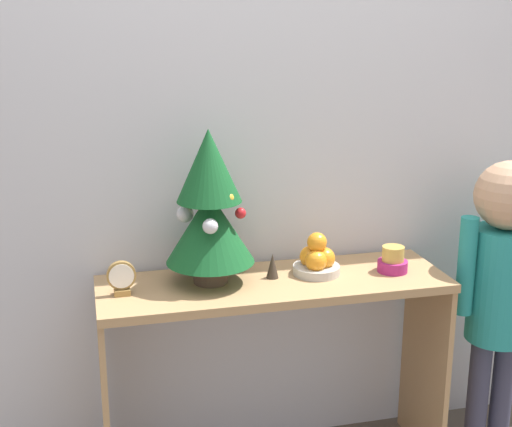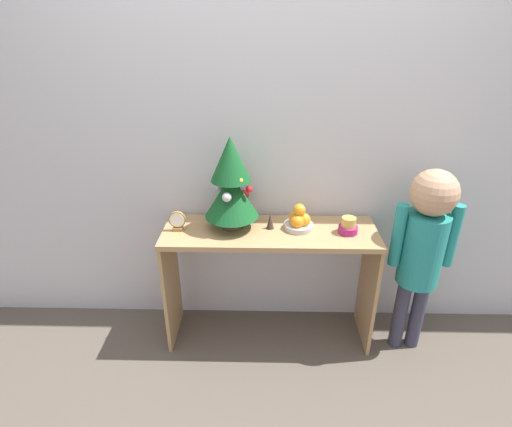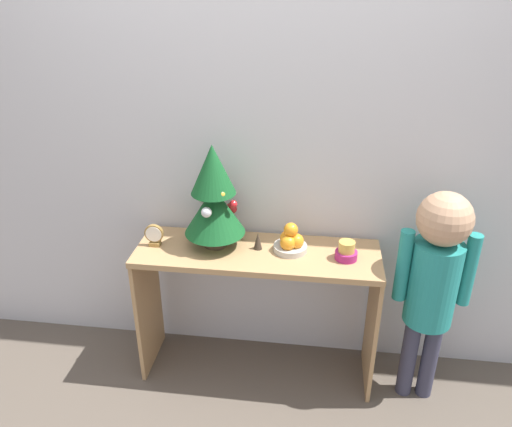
{
  "view_description": "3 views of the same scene",
  "coord_description": "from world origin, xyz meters",
  "px_view_note": "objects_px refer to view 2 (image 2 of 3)",
  "views": [
    {
      "loc": [
        -0.61,
        -2.01,
        1.63
      ],
      "look_at": [
        -0.06,
        0.21,
        0.98
      ],
      "focal_mm": 50.0,
      "sensor_mm": 36.0,
      "label": 1
    },
    {
      "loc": [
        -0.03,
        -1.77,
        1.81
      ],
      "look_at": [
        -0.08,
        0.16,
        0.87
      ],
      "focal_mm": 28.0,
      "sensor_mm": 36.0,
      "label": 2
    },
    {
      "loc": [
        0.27,
        -1.9,
        1.99
      ],
      "look_at": [
        -0.0,
        0.17,
        0.96
      ],
      "focal_mm": 35.0,
      "sensor_mm": 36.0,
      "label": 3
    }
  ],
  "objects_px": {
    "singing_bowl": "(348,226)",
    "desk_clock": "(177,221)",
    "figurine": "(271,221)",
    "mini_tree": "(231,184)",
    "fruit_bowl": "(299,221)",
    "child_figure": "(424,240)"
  },
  "relations": [
    {
      "from": "singing_bowl",
      "to": "desk_clock",
      "type": "relative_size",
      "value": 0.93
    },
    {
      "from": "figurine",
      "to": "desk_clock",
      "type": "bearing_deg",
      "value": -176.26
    },
    {
      "from": "figurine",
      "to": "mini_tree",
      "type": "bearing_deg",
      "value": 177.3
    },
    {
      "from": "fruit_bowl",
      "to": "singing_bowl",
      "type": "distance_m",
      "value": 0.27
    },
    {
      "from": "singing_bowl",
      "to": "figurine",
      "type": "relative_size",
      "value": 1.22
    },
    {
      "from": "singing_bowl",
      "to": "child_figure",
      "type": "height_order",
      "value": "child_figure"
    },
    {
      "from": "desk_clock",
      "to": "figurine",
      "type": "relative_size",
      "value": 1.31
    },
    {
      "from": "mini_tree",
      "to": "desk_clock",
      "type": "distance_m",
      "value": 0.37
    },
    {
      "from": "singing_bowl",
      "to": "figurine",
      "type": "bearing_deg",
      "value": 174.4
    },
    {
      "from": "child_figure",
      "to": "figurine",
      "type": "bearing_deg",
      "value": 173.37
    },
    {
      "from": "mini_tree",
      "to": "desk_clock",
      "type": "height_order",
      "value": "mini_tree"
    },
    {
      "from": "singing_bowl",
      "to": "figurine",
      "type": "xyz_separation_m",
      "value": [
        -0.42,
        0.04,
        0.0
      ]
    },
    {
      "from": "mini_tree",
      "to": "fruit_bowl",
      "type": "height_order",
      "value": "mini_tree"
    },
    {
      "from": "desk_clock",
      "to": "child_figure",
      "type": "relative_size",
      "value": 0.1
    },
    {
      "from": "mini_tree",
      "to": "child_figure",
      "type": "xyz_separation_m",
      "value": [
        1.05,
        -0.11,
        -0.27
      ]
    },
    {
      "from": "fruit_bowl",
      "to": "figurine",
      "type": "relative_size",
      "value": 1.89
    },
    {
      "from": "fruit_bowl",
      "to": "desk_clock",
      "type": "distance_m",
      "value": 0.67
    },
    {
      "from": "mini_tree",
      "to": "fruit_bowl",
      "type": "bearing_deg",
      "value": -1.53
    },
    {
      "from": "child_figure",
      "to": "mini_tree",
      "type": "bearing_deg",
      "value": 174.19
    },
    {
      "from": "mini_tree",
      "to": "figurine",
      "type": "distance_m",
      "value": 0.31
    },
    {
      "from": "desk_clock",
      "to": "figurine",
      "type": "height_order",
      "value": "desk_clock"
    },
    {
      "from": "singing_bowl",
      "to": "child_figure",
      "type": "relative_size",
      "value": 0.09
    }
  ]
}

